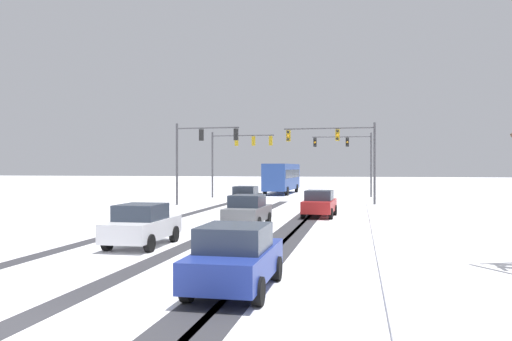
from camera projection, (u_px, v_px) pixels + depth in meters
The scene contains 15 objects.
wheel_track_left_lane at pixel (291, 227), 25.56m from camera, with size 0.96×37.64×0.01m, color #38383D.
wheel_track_right_lane at pixel (154, 224), 27.03m from camera, with size 0.73×37.64×0.01m, color #38383D.
wheel_track_center at pixel (304, 227), 25.43m from camera, with size 0.77×37.64×0.01m, color #38383D.
wheel_track_oncoming at pixel (231, 226), 26.18m from camera, with size 0.77×37.64×0.01m, color #38383D.
sidewalk_kerb_right at pixel (418, 233), 22.70m from camera, with size 4.00×37.64×0.12m, color white.
traffic_signal_far_left at pixel (237, 149), 49.73m from camera, with size 6.33×0.58×6.50m.
traffic_signal_far_right at pixel (350, 151), 51.49m from camera, with size 6.01×0.61×6.50m.
traffic_signal_near_left at pixel (198, 147), 40.14m from camera, with size 5.26×0.51×6.50m.
traffic_signal_near_right at pixel (342, 146), 40.02m from camera, with size 7.24×0.54×6.50m.
car_black_lead at pixel (246, 197), 37.52m from camera, with size 1.84×4.10×1.62m.
car_red_second at pixel (319, 203), 30.76m from camera, with size 1.98×4.17×1.62m.
car_grey_third at pixel (248, 211), 25.71m from camera, with size 1.89×4.13×1.62m.
car_white_fourth at pixel (142, 225), 19.38m from camera, with size 1.88×4.12×1.62m.
car_blue_fifth at pixel (236, 257), 12.39m from camera, with size 1.84×4.10×1.62m.
bus_oncoming at pixel (282, 176), 57.78m from camera, with size 2.85×11.05×3.38m.
Camera 1 is at (6.56, -8.27, 3.02)m, focal length 35.68 mm.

